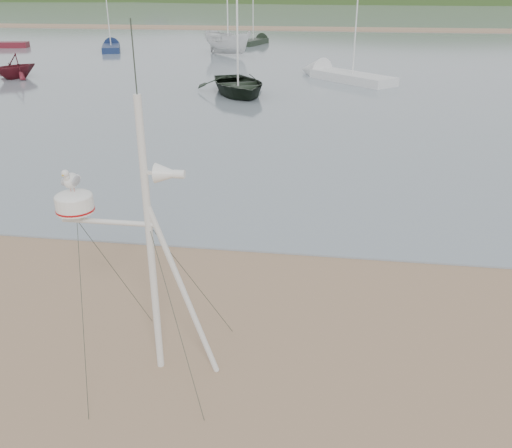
# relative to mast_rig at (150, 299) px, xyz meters

# --- Properties ---
(ground) EXTENTS (560.00, 560.00, 0.00)m
(ground) POSITION_rel_mast_rig_xyz_m (-1.00, 0.15, -1.24)
(ground) COLOR #8E6C52
(ground) RESTS_ON ground
(water) EXTENTS (560.00, 256.00, 0.04)m
(water) POSITION_rel_mast_rig_xyz_m (-1.00, 132.15, -1.22)
(water) COLOR gray
(water) RESTS_ON ground
(sandbar) EXTENTS (560.00, 7.00, 0.07)m
(sandbar) POSITION_rel_mast_rig_xyz_m (-1.00, 70.15, -1.17)
(sandbar) COLOR #8E6C52
(sandbar) RESTS_ON water
(hill_ridge) EXTENTS (620.00, 180.00, 80.00)m
(hill_ridge) POSITION_rel_mast_rig_xyz_m (17.52, 235.15, -20.94)
(hill_ridge) COLOR #213716
(hill_ridge) RESTS_ON ground
(mast_rig) EXTENTS (2.28, 2.43, 5.15)m
(mast_rig) POSITION_rel_mast_rig_xyz_m (0.00, 0.00, 0.00)
(mast_rig) COLOR silver
(mast_rig) RESTS_ON ground
(boat_dark) EXTENTS (3.87, 2.57, 5.26)m
(boat_dark) POSITION_rel_mast_rig_xyz_m (-2.67, 22.52, 1.43)
(boat_dark) COLOR black
(boat_dark) RESTS_ON water
(boat_red) EXTENTS (2.91, 2.49, 2.88)m
(boat_red) POSITION_rel_mast_rig_xyz_m (-17.54, 25.92, 0.24)
(boat_red) COLOR maroon
(boat_red) RESTS_ON water
(boat_white) EXTENTS (2.87, 2.86, 5.34)m
(boat_white) POSITION_rel_mast_rig_xyz_m (-6.55, 39.74, 1.47)
(boat_white) COLOR silver
(boat_white) RESTS_ON water
(sailboat_dark_mid) EXTENTS (3.04, 6.00, 5.84)m
(sailboat_dark_mid) POSITION_rel_mast_rig_xyz_m (-5.40, 50.08, -0.94)
(sailboat_dark_mid) COLOR black
(sailboat_dark_mid) RESTS_ON ground
(sailboat_white_near) EXTENTS (6.63, 6.61, 7.47)m
(sailboat_white_near) POSITION_rel_mast_rig_xyz_m (2.03, 29.22, -0.94)
(sailboat_white_near) COLOR silver
(sailboat_white_near) RESTS_ON ground
(sailboat_blue_near) EXTENTS (3.55, 6.22, 6.09)m
(sailboat_blue_near) POSITION_rel_mast_rig_xyz_m (-18.05, 42.88, -0.94)
(sailboat_blue_near) COLOR #15234A
(sailboat_blue_near) RESTS_ON ground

